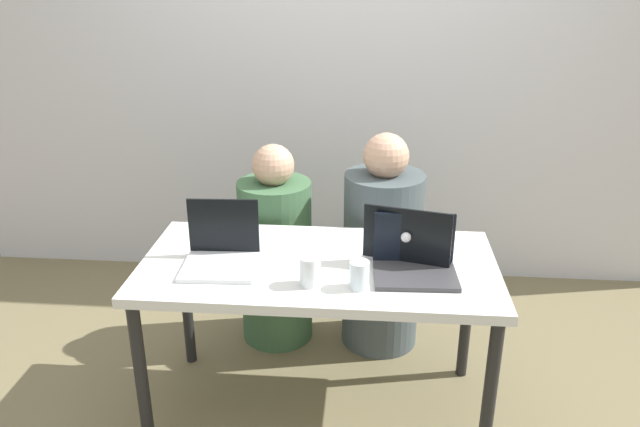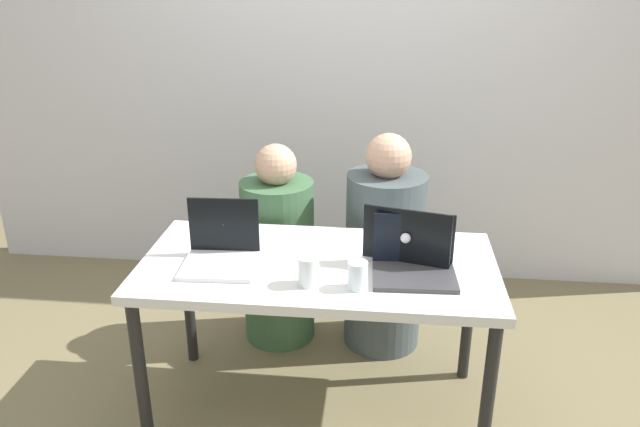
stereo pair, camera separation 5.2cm
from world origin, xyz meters
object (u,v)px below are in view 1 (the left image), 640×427
person_on_left (276,255)px  water_glass_center (310,273)px  laptop_front_left (221,252)px  laptop_front_right (415,262)px  water_glass_right (359,277)px  person_on_right (382,254)px  laptop_back_right (410,245)px

person_on_left → water_glass_center: 0.86m
person_on_left → laptop_front_left: 0.71m
laptop_front_left → laptop_front_right: 0.76m
water_glass_center → person_on_left: bearing=108.2°
laptop_front_left → water_glass_center: 0.39m
laptop_front_left → laptop_front_right: laptop_front_left is taller
laptop_front_left → water_glass_right: size_ratio=2.79×
person_on_right → laptop_back_right: (0.10, -0.50, 0.28)m
laptop_front_right → water_glass_center: (-0.39, -0.12, 0.00)m
person_on_right → water_glass_center: person_on_right is taller
laptop_back_right → water_glass_center: bearing=49.2°
laptop_front_right → laptop_front_left: bearing=176.4°
person_on_left → laptop_back_right: 0.86m
laptop_front_right → laptop_back_right: laptop_back_right is taller
person_on_right → laptop_back_right: person_on_right is taller
laptop_front_left → water_glass_right: bearing=-18.1°
water_glass_right → water_glass_center: bearing=177.5°
water_glass_center → person_on_right: bearing=69.9°
water_glass_right → water_glass_center: (-0.18, 0.01, 0.00)m
water_glass_right → person_on_left: bearing=119.3°
person_on_right → laptop_back_right: size_ratio=2.80×
person_on_left → laptop_front_left: person_on_left is taller
laptop_back_right → water_glass_right: size_ratio=3.72×
water_glass_right → water_glass_center: 0.18m
laptop_front_left → laptop_back_right: 0.75m
person_on_left → water_glass_center: (0.25, -0.76, 0.31)m
person_on_left → laptop_front_right: 0.96m
person_on_right → water_glass_right: size_ratio=10.42×
water_glass_right → person_on_right: bearing=82.7°
person_on_left → laptop_front_right: (0.64, -0.64, 0.31)m
person_on_left → water_glass_right: size_ratio=9.79×
laptop_back_right → laptop_front_left: bearing=23.5°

